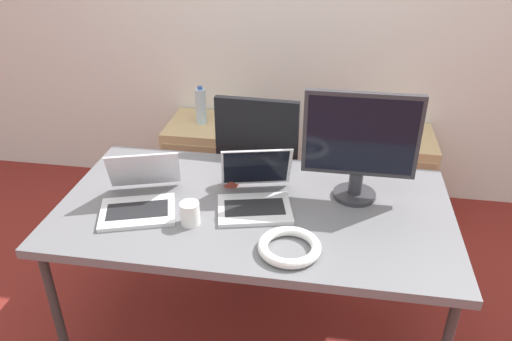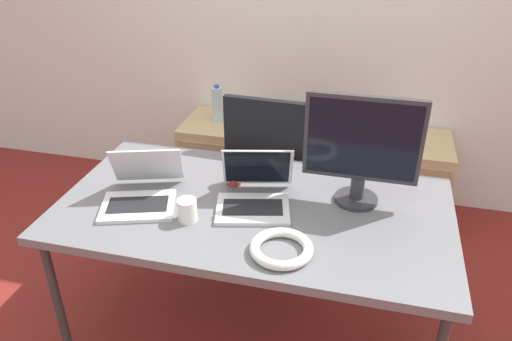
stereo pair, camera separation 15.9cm
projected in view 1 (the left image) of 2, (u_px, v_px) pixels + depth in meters
name	position (u px, v px, depth m)	size (l,w,h in m)	color
ground_plane	(255.00, 330.00, 2.55)	(14.00, 14.00, 0.00)	maroon
wall_back	(293.00, 9.00, 3.22)	(10.00, 0.05, 2.60)	silver
desk	(254.00, 214.00, 2.20)	(1.70, 0.91, 0.76)	slate
office_chair	(263.00, 192.00, 3.00)	(0.56, 0.57, 1.05)	#232326
cabinet_left	(204.00, 160.00, 3.55)	(0.46, 0.49, 0.58)	tan
cabinet_right	(394.00, 175.00, 3.37)	(0.46, 0.49, 0.58)	tan
water_bottle	(201.00, 106.00, 3.35)	(0.07, 0.07, 0.26)	silver
laptop_left	(255.00, 194.00, 2.16)	(0.36, 0.40, 0.24)	silver
laptop_right	(140.00, 197.00, 2.15)	(0.37, 0.43, 0.23)	silver
monitor	(360.00, 144.00, 2.11)	(0.49, 0.19, 0.49)	#2D2D33
coffee_cup_white	(190.00, 213.00, 2.04)	(0.08, 0.08, 0.10)	white
coffee_cup_brown	(231.00, 175.00, 2.31)	(0.08, 0.08, 0.10)	maroon
cable_coil	(289.00, 247.00, 1.89)	(0.24, 0.24, 0.04)	white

